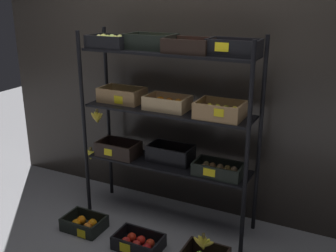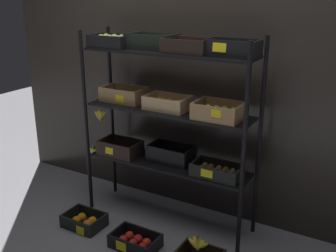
# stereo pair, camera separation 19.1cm
# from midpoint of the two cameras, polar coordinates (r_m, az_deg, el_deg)

# --- Properties ---
(ground_plane) EXTENTS (10.00, 10.00, 0.00)m
(ground_plane) POSITION_cam_midpoint_polar(r_m,az_deg,el_deg) (3.61, -1.55, -12.95)
(ground_plane) COLOR gray
(storefront_wall) EXTENTS (3.81, 0.12, 2.29)m
(storefront_wall) POSITION_cam_midpoint_polar(r_m,az_deg,el_deg) (3.49, 1.21, 6.34)
(storefront_wall) COLOR #2D2823
(storefront_wall) RESTS_ON ground_plane
(display_rack) EXTENTS (1.54, 0.39, 1.59)m
(display_rack) POSITION_cam_midpoint_polar(r_m,az_deg,el_deg) (3.20, -1.90, 2.99)
(display_rack) COLOR black
(display_rack) RESTS_ON ground_plane
(crate_ground_orange) EXTENTS (0.33, 0.25, 0.11)m
(crate_ground_orange) POSITION_cam_midpoint_polar(r_m,az_deg,el_deg) (3.53, -13.32, -13.39)
(crate_ground_orange) COLOR black
(crate_ground_orange) RESTS_ON ground_plane
(crate_ground_apple_red) EXTENTS (0.37, 0.24, 0.11)m
(crate_ground_apple_red) POSITION_cam_midpoint_polar(r_m,az_deg,el_deg) (3.24, -5.95, -16.18)
(crate_ground_apple_red) COLOR black
(crate_ground_apple_red) RESTS_ON ground_plane
(banana_bunch_loose) EXTENTS (0.17, 0.04, 0.13)m
(banana_bunch_loose) POSITION_cam_midpoint_polar(r_m,az_deg,el_deg) (2.97, 3.13, -16.23)
(banana_bunch_loose) COLOR brown
(banana_bunch_loose) RESTS_ON crate_ground_apple_green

